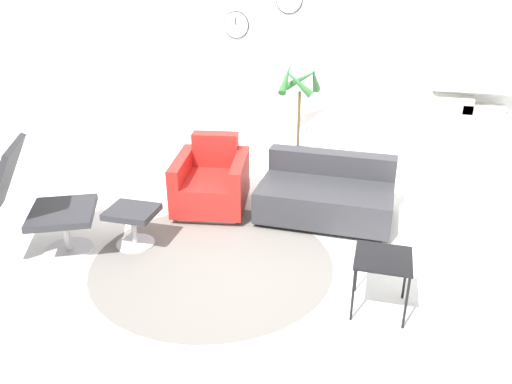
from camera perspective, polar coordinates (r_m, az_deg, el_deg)
ground_plane at (r=4.69m, az=-0.99°, el=-6.64°), size 12.00×12.00×0.00m
wall_back at (r=6.80m, az=5.44°, el=15.74°), size 12.00×0.09×2.80m
round_rug at (r=4.53m, az=-5.01°, el=-7.95°), size 2.16×2.16×0.01m
lounge_chair at (r=4.78m, az=-25.71°, el=0.89°), size 1.12×0.93×1.17m
ottoman at (r=4.79m, az=-13.90°, el=-3.01°), size 0.44×0.38×0.38m
armchair_red at (r=5.40m, az=-5.08°, el=0.97°), size 0.87×0.96×0.75m
couch_low at (r=5.25m, az=8.04°, el=-0.43°), size 1.37×0.89×0.62m
side_table at (r=3.85m, az=14.29°, el=-7.88°), size 0.42×0.42×0.46m
potted_plant at (r=6.40m, az=4.89°, el=7.57°), size 0.48×0.48×1.37m
shelf_unit at (r=6.65m, az=23.31°, el=9.59°), size 1.10×0.28×1.64m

